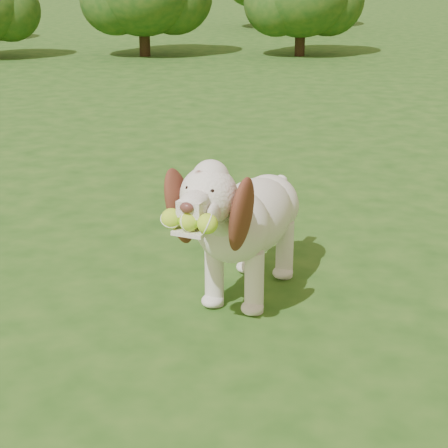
{
  "coord_description": "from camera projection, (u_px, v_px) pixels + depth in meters",
  "views": [
    {
      "loc": [
        0.68,
        -2.42,
        1.41
      ],
      "look_at": [
        0.43,
        0.31,
        0.41
      ],
      "focal_mm": 60.0,
      "sensor_mm": 36.0,
      "label": 1
    }
  ],
  "objects": [
    {
      "name": "dog",
      "position": [
        244.0,
        216.0,
        3.12
      ],
      "size": [
        0.58,
        1.06,
        0.7
      ],
      "rotation": [
        0.0,
        0.0,
        -0.31
      ],
      "color": "silver",
      "rests_on": "ground"
    },
    {
      "name": "ground",
      "position": [
        103.0,
        352.0,
        2.8
      ],
      "size": [
        80.0,
        80.0,
        0.0
      ],
      "primitive_type": "plane",
      "color": "#1E4915",
      "rests_on": "ground"
    }
  ]
}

